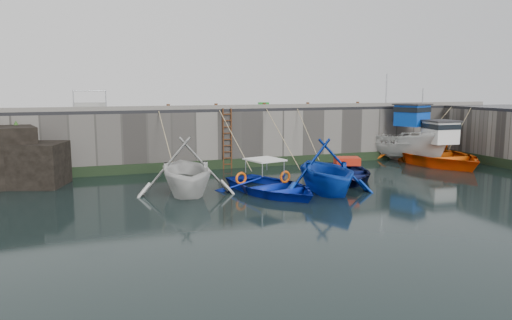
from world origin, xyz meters
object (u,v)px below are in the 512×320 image
object	(u,v)px
boat_near_blue	(272,193)
bollard_b	(216,106)
ladder	(227,139)
boat_near_white	(186,193)
boat_far_orange	(433,154)
boat_near_blacktrim	(325,192)
fish_crate	(264,105)
bollard_c	(264,105)
boat_near_navy	(343,178)
bollard_d	(308,105)
boat_far_white	(402,143)
bollard_e	(358,104)
bollard_a	(168,107)

from	to	relation	value
boat_near_blue	bollard_b	bearing A→B (deg)	79.04
ladder	boat_near_white	distance (m)	6.34
boat_near_blue	boat_far_orange	distance (m)	12.28
boat_near_blacktrim	boat_far_orange	world-z (taller)	boat_far_orange
fish_crate	bollard_c	distance (m)	1.27
boat_near_navy	fish_crate	bearing A→B (deg)	124.38
boat_far_orange	bollard_d	xyz separation A→B (m)	(-6.70, 2.45, 2.80)
boat_far_orange	bollard_c	world-z (taller)	boat_far_orange
boat_near_blue	boat_far_white	xyz separation A→B (m)	(10.57, 5.85, 1.02)
boat_near_blacktrim	boat_near_navy	bearing A→B (deg)	54.97
bollard_b	bollard_d	bearing A→B (deg)	0.00
ladder	boat_near_blue	xyz separation A→B (m)	(-0.01, -6.39, -1.59)
boat_near_blacktrim	boat_near_navy	size ratio (longest dim) A/B	0.91
fish_crate	bollard_b	size ratio (longest dim) A/B	2.03
ladder	boat_near_blacktrim	xyz separation A→B (m)	(2.19, -6.90, -1.59)
boat_near_navy	boat_near_blue	bearing A→B (deg)	-138.59
boat_near_blacktrim	bollard_c	size ratio (longest dim) A/B	16.95
boat_near_blue	bollard_c	world-z (taller)	bollard_c
boat_far_orange	bollard_d	size ratio (longest dim) A/B	27.95
bollard_e	boat_near_white	bearing A→B (deg)	-154.11
boat_far_white	boat_far_orange	distance (m)	1.90
boat_near_blue	bollard_a	world-z (taller)	bollard_a
boat_near_white	bollard_c	distance (m)	8.46
boat_near_navy	boat_far_white	xyz separation A→B (m)	(6.17, 3.93, 1.02)
bollard_c	bollard_a	bearing A→B (deg)	180.00
bollard_a	bollard_c	size ratio (longest dim) A/B	1.00
boat_near_blacktrim	boat_far_white	xyz separation A→B (m)	(8.37, 6.36, 1.02)
fish_crate	bollard_a	distance (m)	5.74
boat_near_navy	fish_crate	size ratio (longest dim) A/B	9.14
bollard_b	boat_near_navy	bearing A→B (deg)	-44.52
ladder	boat_near_blacktrim	bearing A→B (deg)	-72.38
ladder	bollard_b	size ratio (longest dim) A/B	11.43
boat_far_white	bollard_b	size ratio (longest dim) A/B	23.79
fish_crate	bollard_d	size ratio (longest dim) A/B	2.03
boat_near_blacktrim	boat_near_navy	distance (m)	3.27
boat_far_white	fish_crate	xyz separation A→B (m)	(-7.95, 2.09, 2.27)
boat_far_white	fish_crate	size ratio (longest dim) A/B	11.74
boat_near_white	boat_far_orange	world-z (taller)	boat_far_orange
boat_near_white	bollard_d	world-z (taller)	bollard_d
boat_far_orange	boat_near_blue	bearing A→B (deg)	-155.88
boat_near_white	boat_near_navy	xyz separation A→B (m)	(7.71, 0.68, 0.00)
ladder	boat_near_blacktrim	world-z (taller)	ladder
boat_near_blue	boat_near_navy	xyz separation A→B (m)	(4.40, 1.92, 0.00)
ladder	boat_far_white	size ratio (longest dim) A/B	0.48
ladder	bollard_d	bearing A→B (deg)	4.00
fish_crate	bollard_c	xyz separation A→B (m)	(-0.41, -1.20, 0.01)
ladder	fish_crate	size ratio (longest dim) A/B	5.64
boat_near_navy	fish_crate	distance (m)	7.09
bollard_c	bollard_e	size ratio (longest dim) A/B	1.00
bollard_d	bollard_e	bearing A→B (deg)	0.00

